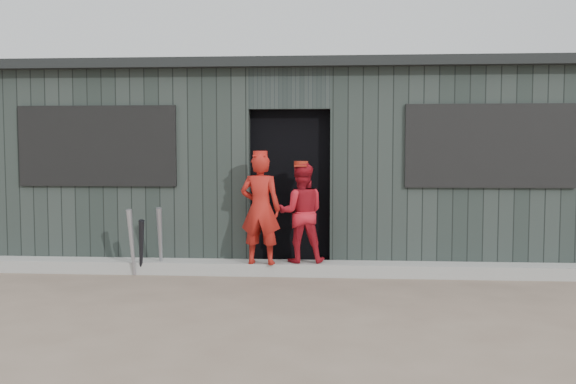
# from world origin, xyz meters

# --- Properties ---
(ground) EXTENTS (80.00, 80.00, 0.00)m
(ground) POSITION_xyz_m (0.00, 0.00, 0.00)
(ground) COLOR brown
(ground) RESTS_ON ground
(curb) EXTENTS (8.00, 0.36, 0.15)m
(curb) POSITION_xyz_m (0.00, 1.82, 0.07)
(curb) COLOR gray
(curb) RESTS_ON ground
(bat_left) EXTENTS (0.09, 0.20, 0.81)m
(bat_left) POSITION_xyz_m (-1.84, 1.57, 0.40)
(bat_left) COLOR #9A99A2
(bat_left) RESTS_ON ground
(bat_mid) EXTENTS (0.11, 0.27, 0.82)m
(bat_mid) POSITION_xyz_m (-1.54, 1.70, 0.41)
(bat_mid) COLOR gray
(bat_mid) RESTS_ON ground
(bat_right) EXTENTS (0.16, 0.27, 0.69)m
(bat_right) POSITION_xyz_m (-1.74, 1.59, 0.34)
(bat_right) COLOR black
(bat_right) RESTS_ON ground
(player_red_left) EXTENTS (0.52, 0.37, 1.32)m
(player_red_left) POSITION_xyz_m (-0.32, 1.68, 0.81)
(player_red_left) COLOR #A71B14
(player_red_left) RESTS_ON curb
(player_red_right) EXTENTS (0.62, 0.50, 1.19)m
(player_red_right) POSITION_xyz_m (0.15, 1.84, 0.75)
(player_red_right) COLOR #B31622
(player_red_right) RESTS_ON curb
(player_grey_back) EXTENTS (0.71, 0.50, 1.37)m
(player_grey_back) POSITION_xyz_m (0.14, 2.49, 0.68)
(player_grey_back) COLOR silver
(player_grey_back) RESTS_ON ground
(dugout) EXTENTS (8.30, 3.30, 2.62)m
(dugout) POSITION_xyz_m (-0.00, 3.50, 1.29)
(dugout) COLOR black
(dugout) RESTS_ON ground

